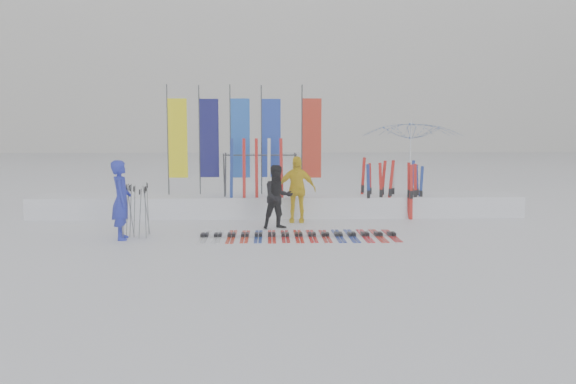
{
  "coord_description": "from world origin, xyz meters",
  "views": [
    {
      "loc": [
        -0.26,
        -11.69,
        2.39
      ],
      "look_at": [
        0.2,
        1.6,
        1.0
      ],
      "focal_mm": 35.0,
      "sensor_mm": 36.0,
      "label": 1
    }
  ],
  "objects_px": {
    "person_black": "(278,197)",
    "ski_rack": "(260,169)",
    "tent_canopy": "(411,163)",
    "person_yellow": "(296,189)",
    "person_blue": "(121,200)",
    "ski_row": "(299,235)"
  },
  "relations": [
    {
      "from": "person_blue",
      "to": "ski_rack",
      "type": "distance_m",
      "value": 4.49
    },
    {
      "from": "ski_rack",
      "to": "person_blue",
      "type": "bearing_deg",
      "value": -133.74
    },
    {
      "from": "person_blue",
      "to": "tent_canopy",
      "type": "xyz_separation_m",
      "value": [
        7.92,
        5.27,
        0.54
      ]
    },
    {
      "from": "person_yellow",
      "to": "tent_canopy",
      "type": "xyz_separation_m",
      "value": [
        3.85,
        2.91,
        0.54
      ]
    },
    {
      "from": "person_blue",
      "to": "ski_row",
      "type": "height_order",
      "value": "person_blue"
    },
    {
      "from": "person_black",
      "to": "ski_rack",
      "type": "distance_m",
      "value": 2.06
    },
    {
      "from": "person_black",
      "to": "ski_rack",
      "type": "xyz_separation_m",
      "value": [
        -0.47,
        1.92,
        0.58
      ]
    },
    {
      "from": "ski_rack",
      "to": "person_yellow",
      "type": "bearing_deg",
      "value": -41.4
    },
    {
      "from": "tent_canopy",
      "to": "ski_rack",
      "type": "relative_size",
      "value": 1.56
    },
    {
      "from": "person_black",
      "to": "person_yellow",
      "type": "height_order",
      "value": "person_yellow"
    },
    {
      "from": "tent_canopy",
      "to": "ski_row",
      "type": "distance_m",
      "value": 6.54
    },
    {
      "from": "person_yellow",
      "to": "tent_canopy",
      "type": "relative_size",
      "value": 0.56
    },
    {
      "from": "tent_canopy",
      "to": "person_black",
      "type": "bearing_deg",
      "value": -137.78
    },
    {
      "from": "person_black",
      "to": "ski_rack",
      "type": "bearing_deg",
      "value": 84.72
    },
    {
      "from": "tent_canopy",
      "to": "ski_rack",
      "type": "bearing_deg",
      "value": -157.07
    },
    {
      "from": "person_black",
      "to": "tent_canopy",
      "type": "distance_m",
      "value": 5.93
    },
    {
      "from": "person_black",
      "to": "person_yellow",
      "type": "xyz_separation_m",
      "value": [
        0.52,
        1.05,
        0.09
      ]
    },
    {
      "from": "person_blue",
      "to": "tent_canopy",
      "type": "distance_m",
      "value": 9.52
    },
    {
      "from": "person_blue",
      "to": "ski_rack",
      "type": "relative_size",
      "value": 0.88
    },
    {
      "from": "person_black",
      "to": "tent_canopy",
      "type": "bearing_deg",
      "value": 23.24
    },
    {
      "from": "person_blue",
      "to": "ski_rack",
      "type": "bearing_deg",
      "value": -55.71
    },
    {
      "from": "person_blue",
      "to": "person_black",
      "type": "xyz_separation_m",
      "value": [
        3.55,
        1.31,
        -0.09
      ]
    }
  ]
}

